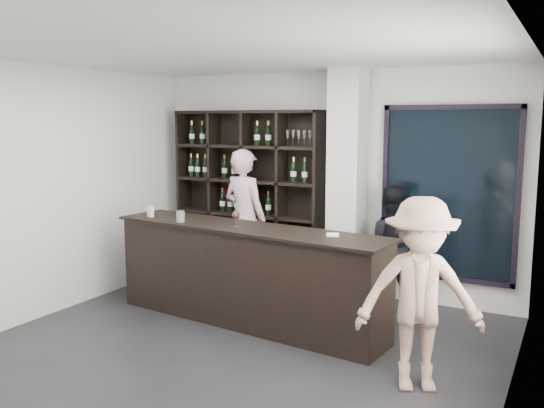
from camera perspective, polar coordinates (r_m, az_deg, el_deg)
The scene contains 12 objects.
floor at distance 5.65m, azimuth -5.69°, elevation -15.49°, with size 5.00×5.50×0.01m, color black.
wine_shelf at distance 8.02m, azimuth -2.43°, elevation 0.66°, with size 2.20×0.35×2.40m, color black, non-canonical shape.
structural_column at distance 7.26m, azimuth 7.42°, elevation 1.77°, with size 0.40×0.40×2.90m, color silver.
glass_panel at distance 7.15m, azimuth 17.07°, elevation 0.96°, with size 1.60×0.08×2.10m.
tasting_counter at distance 6.49m, azimuth -2.51°, elevation -7.02°, with size 3.35×0.69×1.10m.
taster_pink at distance 7.89m, azimuth -2.72°, elevation -1.36°, with size 0.69×0.45×1.88m, color #F8C6D0.
taster_black at distance 7.12m, azimuth 11.64°, elevation -4.17°, with size 0.73×0.57×1.50m, color black.
customer at distance 5.01m, azimuth 14.44°, elevation -8.70°, with size 1.07×0.61×1.65m, color #937163.
wine_glass at distance 6.32m, azimuth -3.58°, elevation -1.36°, with size 0.09×0.09×0.21m, color white, non-canonical shape.
spit_cup at distance 6.72m, azimuth -9.06°, elevation -1.23°, with size 0.09×0.09×0.13m, color silver.
napkin_stack at distance 5.88m, azimuth 6.03°, elevation -3.06°, with size 0.12×0.12×0.02m, color white.
card_stand at distance 7.13m, azimuth -11.96°, elevation -0.72°, with size 0.09×0.05×0.14m, color white.
Camera 1 is at (2.90, -4.27, 2.27)m, focal length 38.00 mm.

